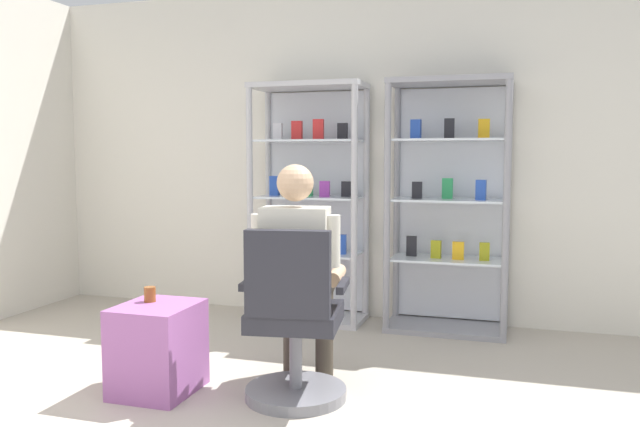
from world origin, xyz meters
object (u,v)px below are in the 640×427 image
(display_cabinet_left, at_px, (311,201))
(office_chair, at_px, (294,331))
(tea_glass, at_px, (150,294))
(seated_shopkeeper, at_px, (299,267))
(display_cabinet_right, at_px, (449,204))
(storage_crate, at_px, (158,348))

(display_cabinet_left, relative_size, office_chair, 1.98)
(tea_glass, bearing_deg, seated_shopkeeper, 13.23)
(display_cabinet_right, bearing_deg, storage_crate, -127.73)
(display_cabinet_right, distance_m, office_chair, 1.95)
(seated_shopkeeper, bearing_deg, display_cabinet_left, 105.51)
(display_cabinet_right, distance_m, seated_shopkeeper, 1.74)
(storage_crate, bearing_deg, office_chair, 6.24)
(office_chair, bearing_deg, display_cabinet_right, 70.02)
(office_chair, relative_size, storage_crate, 1.91)
(seated_shopkeeper, bearing_deg, display_cabinet_right, 67.43)
(display_cabinet_left, relative_size, seated_shopkeeper, 1.47)
(display_cabinet_right, relative_size, storage_crate, 3.77)
(office_chair, bearing_deg, tea_glass, -177.70)
(office_chair, distance_m, tea_glass, 0.87)
(storage_crate, distance_m, tea_glass, 0.31)
(display_cabinet_left, bearing_deg, display_cabinet_right, 0.06)
(office_chair, xyz_separation_m, storage_crate, (-0.78, -0.09, -0.14))
(tea_glass, bearing_deg, display_cabinet_left, 77.54)
(office_chair, distance_m, storage_crate, 0.80)
(display_cabinet_left, distance_m, office_chair, 1.90)
(office_chair, height_order, tea_glass, office_chair)
(display_cabinet_left, xyz_separation_m, display_cabinet_right, (1.10, 0.00, -0.00))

